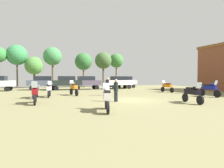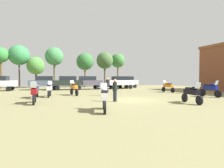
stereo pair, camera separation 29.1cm
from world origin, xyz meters
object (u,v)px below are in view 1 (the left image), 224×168
Objects in this scene: motorcycle_6 at (35,93)px; tree_4 at (103,61)px; motorcycle_7 at (193,93)px; tree_3 at (83,62)px; car_5 at (86,82)px; motorcycle_5 at (167,86)px; tree_7 at (53,57)px; car_6 at (124,81)px; car_4 at (66,82)px; motorcycle_1 at (49,89)px; motorcycle_3 at (210,89)px; car_3 at (119,82)px; motorcycle_4 at (74,88)px; motorcycle_8 at (35,90)px; tree_1 at (116,61)px; tree_2 at (34,66)px; motorcycle_2 at (107,97)px; tree_5 at (17,55)px; car_1 at (43,82)px; person_1 at (108,85)px; person_2 at (116,89)px.

motorcycle_6 is 0.32× the size of tree_4.
motorcycle_6 reaches higher than motorcycle_7.
car_5 is at bearing -98.54° from tree_3.
tree_7 is (-12.46, 16.33, 4.88)m from motorcycle_5.
motorcycle_6 is 21.02m from car_6.
car_4 is at bearing -78.77° from tree_7.
tree_3 reaches higher than motorcycle_1.
motorcycle_3 is 26.09m from tree_7.
motorcycle_7 is at bearing -122.50° from motorcycle_5.
motorcycle_4 is at bearing 131.70° from car_3.
motorcycle_8 is 19.21m from tree_3.
tree_1 is at bearing -99.04° from motorcycle_3.
tree_2 reaches higher than car_6.
motorcycle_2 is 0.95× the size of motorcycle_5.
motorcycle_6 is at bearing -80.72° from tree_5.
tree_4 is at bearing -4.70° from tree_5.
motorcycle_2 is 19.86m from car_1.
person_2 is (-0.97, -4.62, -0.09)m from person_1.
car_1 is 0.68× the size of tree_3.
tree_5 is at bearing 178.77° from tree_7.
car_3 is 0.69× the size of tree_3.
car_3 is at bearing 103.00° from motorcycle_5.
motorcycle_2 is 28.72m from tree_1.
tree_5 is at bearing 51.38° from car_5.
car_3 is at bearing 47.18° from motorcycle_1.
tree_7 is at bearing 82.68° from motorcycle_4.
person_1 is (6.59, -0.03, 0.33)m from motorcycle_8.
car_6 is (13.22, 0.55, 0.00)m from car_1.
motorcycle_3 is at bearing -50.69° from tree_5.
person_1 is 0.26× the size of tree_4.
tree_1 is at bearing -22.59° from car_3.
motorcycle_3 is at bearing 96.75° from person_1.
motorcycle_4 is at bearing 157.77° from car_5.
tree_5 reaches higher than motorcycle_8.
tree_1 is (2.75, 8.00, 4.08)m from car_3.
tree_1 is 3.48m from tree_4.
tree_7 is (-7.87, 25.12, 4.89)m from motorcycle_7.
car_4 is 2.44× the size of person_1.
motorcycle_7 is 0.32× the size of tree_4.
motorcycle_2 is 1.18× the size of person_1.
motorcycle_4 reaches higher than motorcycle_5.
car_4 is at bearing -46.59° from tree_5.
car_3 is at bearing 80.92° from motorcycle_2.
car_1 is 3.42m from car_4.
motorcycle_5 is at bearing -165.71° from car_3.
tree_1 is at bearing -48.45° from car_5.
person_2 is at bearing 147.54° from motorcycle_8.
tree_3 reaches higher than person_2.
person_1 is 18.88m from tree_7.
tree_3 reaches higher than car_3.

